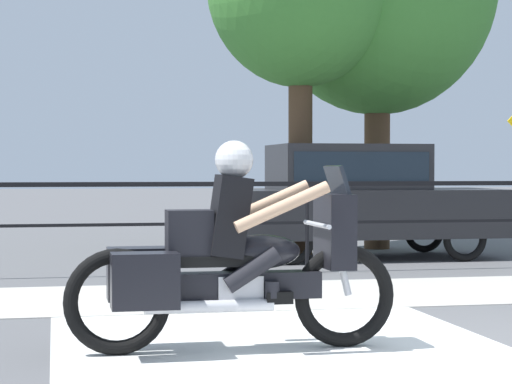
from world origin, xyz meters
name	(u,v)px	position (x,y,z in m)	size (l,w,h in m)	color
ground_plane	(488,348)	(0.00, 0.00, 0.00)	(120.00, 120.00, 0.00)	#565659
sidewalk_band	(356,293)	(0.00, 3.40, 0.01)	(44.00, 2.40, 0.01)	#B7B2A8
crosswalk_band	(297,360)	(-1.56, -0.20, 0.00)	(3.46, 6.00, 0.01)	silver
fence_railing	(307,201)	(0.00, 5.58, 0.94)	(36.00, 0.05, 1.20)	black
motorcycle	(229,260)	(-1.97, 0.25, 0.69)	(2.52, 0.76, 1.58)	black
parked_car	(356,195)	(1.25, 7.44, 0.97)	(4.24, 1.79, 1.73)	#232326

